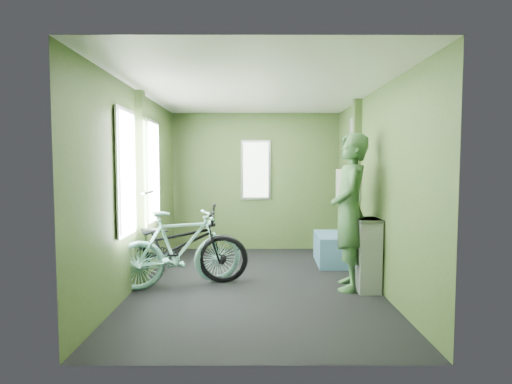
# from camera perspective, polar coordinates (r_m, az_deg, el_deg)

# --- Properties ---
(room) EXTENTS (4.00, 4.02, 2.31)m
(room) POSITION_cam_1_polar(r_m,az_deg,el_deg) (4.79, -0.44, 3.97)
(room) COLOR black
(room) RESTS_ON ground
(bicycle_black) EXTENTS (1.79, 0.77, 1.01)m
(bicycle_black) POSITION_cam_1_polar(r_m,az_deg,el_deg) (5.03, -11.61, -12.71)
(bicycle_black) COLOR black
(bicycle_black) RESTS_ON ground
(bicycle_mint) EXTENTS (1.62, 1.12, 0.97)m
(bicycle_mint) POSITION_cam_1_polar(r_m,az_deg,el_deg) (4.88, -10.70, -13.20)
(bicycle_mint) COLOR #86D0C8
(bicycle_mint) RESTS_ON ground
(passenger) EXTENTS (0.53, 0.72, 1.79)m
(passenger) POSITION_cam_1_polar(r_m,az_deg,el_deg) (4.69, 13.27, -2.73)
(passenger) COLOR #335830
(passenger) RESTS_ON ground
(waste_box) EXTENTS (0.24, 0.34, 0.83)m
(waste_box) POSITION_cam_1_polar(r_m,az_deg,el_deg) (4.74, 15.62, -8.63)
(waste_box) COLOR gray
(waste_box) RESTS_ON ground
(bench_seat) EXTENTS (0.51, 0.87, 0.90)m
(bench_seat) POSITION_cam_1_polar(r_m,az_deg,el_deg) (5.96, 11.15, -7.45)
(bench_seat) COLOR #304E66
(bench_seat) RESTS_ON ground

